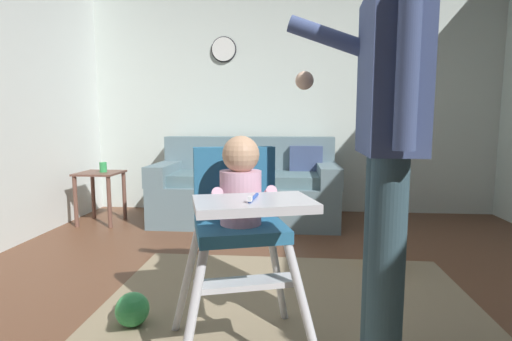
% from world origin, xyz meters
% --- Properties ---
extents(ground, '(6.10, 6.53, 0.10)m').
position_xyz_m(ground, '(0.00, 0.00, -0.05)').
color(ground, brown).
extents(wall_far, '(5.30, 0.06, 2.78)m').
position_xyz_m(wall_far, '(0.00, 2.49, 1.39)').
color(wall_far, silver).
rests_on(wall_far, ground).
extents(couch, '(1.84, 0.86, 0.86)m').
position_xyz_m(couch, '(-0.44, 1.97, 0.33)').
color(couch, slate).
rests_on(couch, ground).
extents(high_chair, '(0.74, 0.83, 0.97)m').
position_xyz_m(high_chair, '(-0.20, -0.38, 0.66)').
color(high_chair, silver).
rests_on(high_chair, ground).
extents(adult_standing, '(0.51, 0.51, 1.68)m').
position_xyz_m(adult_standing, '(0.37, -0.40, 0.95)').
color(adult_standing, '#304954').
rests_on(adult_standing, ground).
extents(toy_ball, '(0.20, 0.20, 0.20)m').
position_xyz_m(toy_ball, '(0.65, 0.76, 0.10)').
color(toy_ball, gold).
rests_on(toy_ball, ground).
extents(toy_ball_second, '(0.17, 0.17, 0.17)m').
position_xyz_m(toy_ball_second, '(-0.78, -0.17, 0.08)').
color(toy_ball_second, green).
rests_on(toy_ball_second, ground).
extents(side_table, '(0.40, 0.40, 0.52)m').
position_xyz_m(side_table, '(-1.90, 1.74, 0.38)').
color(side_table, brown).
rests_on(side_table, ground).
extents(sippy_cup, '(0.07, 0.07, 0.10)m').
position_xyz_m(sippy_cup, '(-1.86, 1.74, 0.57)').
color(sippy_cup, green).
rests_on(sippy_cup, side_table).
extents(wall_clock, '(0.28, 0.04, 0.28)m').
position_xyz_m(wall_clock, '(-0.75, 2.45, 1.82)').
color(wall_clock, white).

